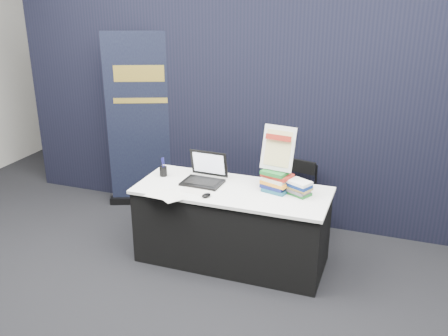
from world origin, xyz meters
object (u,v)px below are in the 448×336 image
book_stack_short (299,188)px  info_sign (278,149)px  laptop (204,175)px  pullup_banner (143,132)px  display_table (232,225)px  book_stack_tall (276,181)px  stacking_chair (296,196)px

book_stack_short → info_sign: bearing=163.8°
laptop → pullup_banner: bearing=145.1°
display_table → pullup_banner: 1.77m
display_table → book_stack_short: book_stack_short is taller
display_table → book_stack_tall: size_ratio=6.17×
laptop → display_table: bearing=-11.8°
display_table → info_sign: info_sign is taller
stacking_chair → display_table: bearing=-108.8°
info_sign → display_table: bearing=-153.3°
book_stack_short → stacking_chair: 0.79m
book_stack_short → stacking_chair: (-0.15, 0.68, -0.38)m
display_table → laptop: (-0.31, 0.08, 0.44)m
display_table → laptop: size_ratio=4.69×
display_table → book_stack_tall: (0.39, 0.10, 0.47)m
laptop → book_stack_short: size_ratio=1.61×
stacking_chair → info_sign: bearing=-83.7°
pullup_banner → stacking_chair: bearing=-27.1°
display_table → book_stack_tall: book_stack_tall is taller
laptop → pullup_banner: 1.39m
laptop → book_stack_tall: (0.70, 0.03, 0.03)m
display_table → info_sign: (0.39, 0.13, 0.77)m
display_table → info_sign: size_ratio=4.34×
pullup_banner → laptop: bearing=-59.0°
info_sign → pullup_banner: bearing=164.6°
book_stack_tall → info_sign: bearing=90.0°
book_stack_tall → pullup_banner: 1.98m
display_table → laptop: laptop is taller
display_table → pullup_banner: (-1.42, 0.91, 0.53)m
laptop → stacking_chair: 1.08m
laptop → book_stack_tall: bearing=4.1°
display_table → info_sign: bearing=18.9°
info_sign → laptop: bearing=-167.5°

